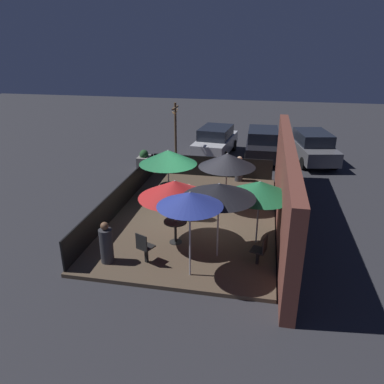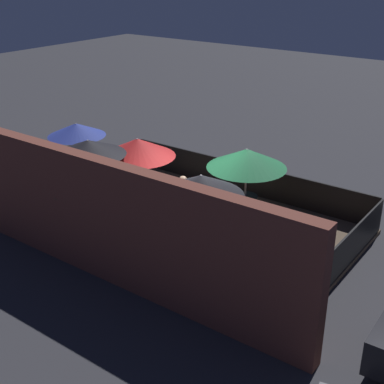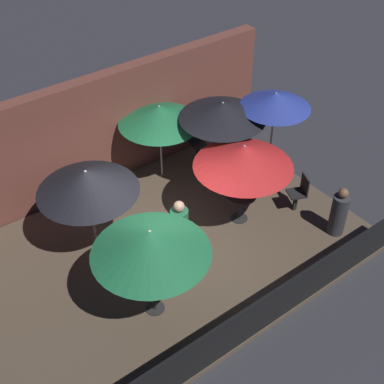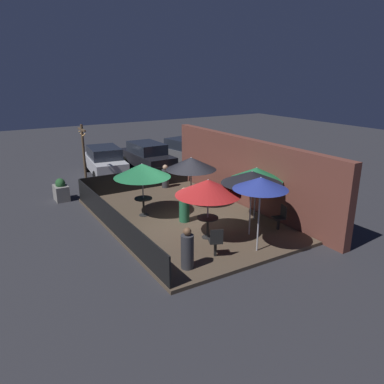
# 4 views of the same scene
# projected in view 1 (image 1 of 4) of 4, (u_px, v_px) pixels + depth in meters

# --- Properties ---
(ground_plane) EXTENTS (60.00, 60.00, 0.00)m
(ground_plane) POSITION_uv_depth(u_px,v_px,m) (194.00, 218.00, 13.76)
(ground_plane) COLOR #2D2D33
(patio_deck) EXTENTS (8.78, 5.78, 0.12)m
(patio_deck) POSITION_uv_depth(u_px,v_px,m) (194.00, 216.00, 13.73)
(patio_deck) COLOR brown
(patio_deck) RESTS_ON ground_plane
(building_wall) EXTENTS (10.38, 0.36, 2.98)m
(building_wall) POSITION_uv_depth(u_px,v_px,m) (285.00, 186.00, 12.64)
(building_wall) COLOR brown
(building_wall) RESTS_ON ground_plane
(fence_front) EXTENTS (8.58, 0.05, 0.95)m
(fence_front) POSITION_uv_depth(u_px,v_px,m) (120.00, 197.00, 14.04)
(fence_front) COLOR black
(fence_front) RESTS_ON patio_deck
(fence_side_left) EXTENTS (0.05, 5.58, 0.95)m
(fence_side_left) POSITION_uv_depth(u_px,v_px,m) (212.00, 166.00, 17.49)
(fence_side_left) COLOR black
(fence_side_left) RESTS_ON patio_deck
(patio_umbrella_0) EXTENTS (2.22, 2.22, 2.08)m
(patio_umbrella_0) POSITION_uv_depth(u_px,v_px,m) (175.00, 189.00, 11.18)
(patio_umbrella_0) COLOR #B2B2B7
(patio_umbrella_0) RESTS_ON patio_deck
(patio_umbrella_1) EXTENTS (2.21, 2.21, 2.12)m
(patio_umbrella_1) POSITION_uv_depth(u_px,v_px,m) (168.00, 157.00, 14.15)
(patio_umbrella_1) COLOR #B2B2B7
(patio_umbrella_1) RESTS_ON patio_deck
(patio_umbrella_2) EXTENTS (2.04, 2.04, 2.06)m
(patio_umbrella_2) POSITION_uv_depth(u_px,v_px,m) (260.00, 189.00, 11.18)
(patio_umbrella_2) COLOR #B2B2B7
(patio_umbrella_2) RESTS_ON patio_deck
(patio_umbrella_3) EXTENTS (2.08, 2.08, 2.30)m
(patio_umbrella_3) POSITION_uv_depth(u_px,v_px,m) (219.00, 191.00, 10.33)
(patio_umbrella_3) COLOR #B2B2B7
(patio_umbrella_3) RESTS_ON patio_deck
(patio_umbrella_4) EXTENTS (1.70, 1.70, 2.44)m
(patio_umbrella_4) POSITION_uv_depth(u_px,v_px,m) (190.00, 199.00, 9.37)
(patio_umbrella_4) COLOR #B2B2B7
(patio_umbrella_4) RESTS_ON patio_deck
(patio_umbrella_5) EXTENTS (2.13, 2.13, 2.10)m
(patio_umbrella_5) POSITION_uv_depth(u_px,v_px,m) (227.00, 160.00, 13.81)
(patio_umbrella_5) COLOR #B2B2B7
(patio_umbrella_5) RESTS_ON patio_deck
(dining_table_0) EXTENTS (0.73, 0.73, 0.75)m
(dining_table_0) POSITION_uv_depth(u_px,v_px,m) (175.00, 226.00, 11.65)
(dining_table_0) COLOR black
(dining_table_0) RESTS_ON patio_deck
(dining_table_1) EXTENTS (0.70, 0.70, 0.73)m
(dining_table_1) POSITION_uv_depth(u_px,v_px,m) (169.00, 189.00, 14.64)
(dining_table_1) COLOR black
(dining_table_1) RESTS_ON patio_deck
(patio_chair_0) EXTENTS (0.53, 0.53, 0.96)m
(patio_chair_0) POSITION_uv_depth(u_px,v_px,m) (144.00, 247.00, 10.56)
(patio_chair_0) COLOR black
(patio_chair_0) RESTS_ON patio_deck
(patio_chair_1) EXTENTS (0.50, 0.50, 0.90)m
(patio_chair_1) POSITION_uv_depth(u_px,v_px,m) (261.00, 249.00, 10.51)
(patio_chair_1) COLOR black
(patio_chair_1) RESTS_ON patio_deck
(patron_0) EXTENTS (0.48, 0.48, 1.34)m
(patron_0) POSITION_uv_depth(u_px,v_px,m) (188.00, 204.00, 13.17)
(patron_0) COLOR #236642
(patron_0) RESTS_ON patio_deck
(patron_1) EXTENTS (0.36, 0.36, 1.15)m
(patron_1) POSITION_uv_depth(u_px,v_px,m) (239.00, 170.00, 16.90)
(patron_1) COLOR #333338
(patron_1) RESTS_ON patio_deck
(patron_2) EXTENTS (0.53, 0.53, 1.26)m
(patron_2) POSITION_uv_depth(u_px,v_px,m) (106.00, 244.00, 10.62)
(patron_2) COLOR #333338
(patron_2) RESTS_ON patio_deck
(planter_box) EXTENTS (0.83, 0.58, 1.03)m
(planter_box) POSITION_uv_depth(u_px,v_px,m) (144.00, 161.00, 18.75)
(planter_box) COLOR gray
(planter_box) RESTS_ON ground_plane
(light_post) EXTENTS (1.10, 0.12, 3.25)m
(light_post) POSITION_uv_depth(u_px,v_px,m) (176.00, 131.00, 18.80)
(light_post) COLOR brown
(light_post) RESTS_ON ground_plane
(parked_car_0) EXTENTS (4.38, 2.16, 1.62)m
(parked_car_0) POSITION_uv_depth(u_px,v_px,m) (216.00, 141.00, 20.97)
(parked_car_0) COLOR silver
(parked_car_0) RESTS_ON ground_plane
(parked_car_1) EXTENTS (4.50, 1.87, 1.62)m
(parked_car_1) POSITION_uv_depth(u_px,v_px,m) (263.00, 143.00, 20.48)
(parked_car_1) COLOR black
(parked_car_1) RESTS_ON ground_plane
(parked_car_2) EXTENTS (4.62, 2.53, 1.62)m
(parked_car_2) POSITION_uv_depth(u_px,v_px,m) (312.00, 146.00, 19.90)
(parked_car_2) COLOR #5B5B60
(parked_car_2) RESTS_ON ground_plane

